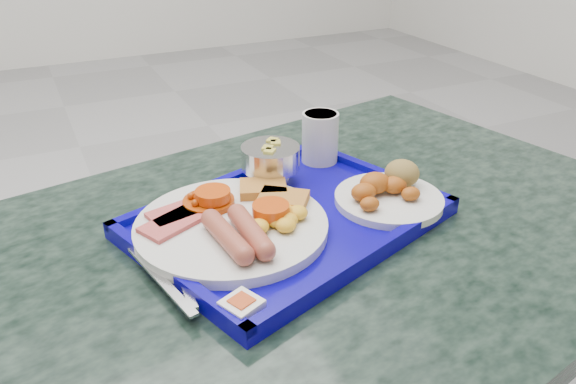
# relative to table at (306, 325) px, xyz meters

# --- Properties ---
(floor) EXTENTS (6.00, 6.00, 0.00)m
(floor) POSITION_rel_table_xyz_m (-0.14, 0.81, -0.50)
(floor) COLOR #9B9B9E
(floor) RESTS_ON ground
(table) EXTENTS (1.20, 0.92, 0.68)m
(table) POSITION_rel_table_xyz_m (0.00, 0.00, 0.00)
(table) COLOR gray
(table) RESTS_ON floor
(tray) EXTENTS (0.49, 0.42, 0.02)m
(tray) POSITION_rel_table_xyz_m (-0.02, 0.03, 0.18)
(tray) COLOR #0A0395
(tray) RESTS_ON table
(main_plate) EXTENTS (0.27, 0.27, 0.04)m
(main_plate) POSITION_rel_table_xyz_m (-0.10, 0.03, 0.20)
(main_plate) COLOR silver
(main_plate) RESTS_ON tray
(bread_plate) EXTENTS (0.16, 0.16, 0.05)m
(bread_plate) POSITION_rel_table_xyz_m (0.14, 0.00, 0.20)
(bread_plate) COLOR silver
(bread_plate) RESTS_ON tray
(fruit_bowl) EXTENTS (0.09, 0.09, 0.06)m
(fruit_bowl) POSITION_rel_table_xyz_m (0.00, 0.14, 0.23)
(fruit_bowl) COLOR #B8B8BA
(fruit_bowl) RESTS_ON tray
(juice_cup) EXTENTS (0.06, 0.06, 0.09)m
(juice_cup) POSITION_rel_table_xyz_m (0.11, 0.18, 0.23)
(juice_cup) COLOR silver
(juice_cup) RESTS_ON tray
(spoon) EXTENTS (0.03, 0.17, 0.01)m
(spoon) POSITION_rel_table_xyz_m (-0.20, 0.01, 0.19)
(spoon) COLOR #B8B8BA
(spoon) RESTS_ON tray
(knife) EXTENTS (0.04, 0.17, 0.00)m
(knife) POSITION_rel_table_xyz_m (-0.22, -0.04, 0.19)
(knife) COLOR #B8B8BA
(knife) RESTS_ON tray
(jam_packet) EXTENTS (0.05, 0.05, 0.02)m
(jam_packet) POSITION_rel_table_xyz_m (-0.16, -0.14, 0.20)
(jam_packet) COLOR white
(jam_packet) RESTS_ON tray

